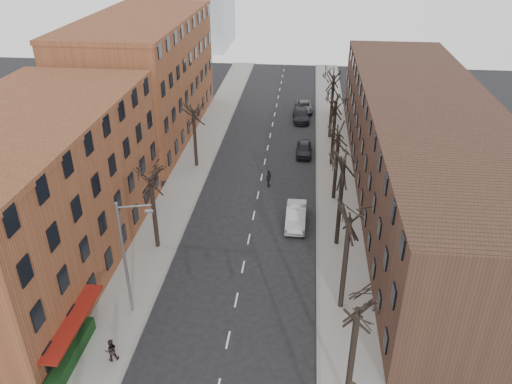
# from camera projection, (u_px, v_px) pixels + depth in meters

# --- Properties ---
(sidewalk_left) EXTENTS (4.00, 90.00, 0.15)m
(sidewalk_left) POSITION_uv_depth(u_px,v_px,m) (195.00, 162.00, 57.49)
(sidewalk_left) COLOR gray
(sidewalk_left) RESTS_ON ground
(sidewalk_right) EXTENTS (4.00, 90.00, 0.15)m
(sidewalk_right) POSITION_uv_depth(u_px,v_px,m) (335.00, 168.00, 56.04)
(sidewalk_right) COLOR gray
(sidewalk_right) RESTS_ON ground
(building_left_near) EXTENTS (12.00, 26.00, 12.00)m
(building_left_near) POSITION_uv_depth(u_px,v_px,m) (32.00, 198.00, 37.93)
(building_left_near) COLOR brown
(building_left_near) RESTS_ON ground
(building_left_far) EXTENTS (12.00, 28.00, 14.00)m
(building_left_far) POSITION_uv_depth(u_px,v_px,m) (144.00, 79.00, 62.73)
(building_left_far) COLOR brown
(building_left_far) RESTS_ON ground
(building_right) EXTENTS (12.00, 50.00, 10.00)m
(building_right) POSITION_uv_depth(u_px,v_px,m) (423.00, 149.00, 48.59)
(building_right) COLOR #472C21
(building_right) RESTS_ON ground
(awning_left) EXTENTS (1.20, 7.00, 0.15)m
(awning_left) POSITION_uv_depth(u_px,v_px,m) (80.00, 351.00, 32.37)
(awning_left) COLOR maroon
(awning_left) RESTS_ON ground
(hedge) EXTENTS (0.80, 6.00, 1.00)m
(hedge) POSITION_uv_depth(u_px,v_px,m) (70.00, 356.00, 31.19)
(hedge) COLOR #133815
(hedge) RESTS_ON sidewalk_left
(tree_right_b) EXTENTS (5.20, 5.20, 10.80)m
(tree_right_b) POSITION_uv_depth(u_px,v_px,m) (340.00, 307.00, 36.06)
(tree_right_b) COLOR black
(tree_right_b) RESTS_ON ground
(tree_right_c) EXTENTS (5.20, 5.20, 11.60)m
(tree_right_c) POSITION_uv_depth(u_px,v_px,m) (336.00, 244.00, 43.04)
(tree_right_c) COLOR black
(tree_right_c) RESTS_ON ground
(tree_right_d) EXTENTS (5.20, 5.20, 10.00)m
(tree_right_d) POSITION_uv_depth(u_px,v_px,m) (333.00, 199.00, 50.01)
(tree_right_d) COLOR black
(tree_right_d) RESTS_ON ground
(tree_right_e) EXTENTS (5.20, 5.20, 10.80)m
(tree_right_e) POSITION_uv_depth(u_px,v_px,m) (331.00, 165.00, 56.99)
(tree_right_e) COLOR black
(tree_right_e) RESTS_ON ground
(tree_right_f) EXTENTS (5.20, 5.20, 11.60)m
(tree_right_f) POSITION_uv_depth(u_px,v_px,m) (329.00, 138.00, 63.96)
(tree_right_f) COLOR black
(tree_right_f) RESTS_ON ground
(tree_left_a) EXTENTS (5.20, 5.20, 9.50)m
(tree_left_a) POSITION_uv_depth(u_px,v_px,m) (158.00, 247.00, 42.67)
(tree_left_a) COLOR black
(tree_left_a) RESTS_ON ground
(tree_left_b) EXTENTS (5.20, 5.20, 9.50)m
(tree_left_b) POSITION_uv_depth(u_px,v_px,m) (197.00, 166.00, 56.62)
(tree_left_b) COLOR black
(tree_left_b) RESTS_ON ground
(streetlight) EXTENTS (2.45, 0.22, 9.03)m
(streetlight) POSITION_uv_depth(u_px,v_px,m) (126.00, 255.00, 33.23)
(streetlight) COLOR slate
(streetlight) RESTS_ON ground
(silver_sedan) EXTENTS (1.82, 5.12, 1.68)m
(silver_sedan) POSITION_uv_depth(u_px,v_px,m) (296.00, 216.00, 45.53)
(silver_sedan) COLOR #A6A8AD
(silver_sedan) RESTS_ON ground
(parked_car_near) EXTENTS (1.81, 4.49, 1.53)m
(parked_car_near) POSITION_uv_depth(u_px,v_px,m) (304.00, 149.00, 59.01)
(parked_car_near) COLOR black
(parked_car_near) RESTS_ON ground
(parked_car_mid) EXTENTS (2.51, 5.45, 1.54)m
(parked_car_mid) POSITION_uv_depth(u_px,v_px,m) (301.00, 115.00, 69.09)
(parked_car_mid) COLOR black
(parked_car_mid) RESTS_ON ground
(parked_car_far) EXTENTS (2.75, 5.13, 1.37)m
(parked_car_far) POSITION_uv_depth(u_px,v_px,m) (304.00, 107.00, 72.49)
(parked_car_far) COLOR slate
(parked_car_far) RESTS_ON ground
(pedestrian_b) EXTENTS (0.98, 0.89, 1.62)m
(pedestrian_b) POSITION_uv_depth(u_px,v_px,m) (111.00, 350.00, 31.21)
(pedestrian_b) COLOR black
(pedestrian_b) RESTS_ON sidewalk_left
(pedestrian_crossing) EXTENTS (0.82, 1.19, 1.88)m
(pedestrian_crossing) POSITION_uv_depth(u_px,v_px,m) (269.00, 178.00, 51.89)
(pedestrian_crossing) COLOR black
(pedestrian_crossing) RESTS_ON ground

